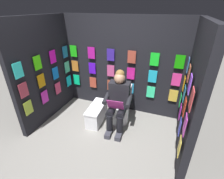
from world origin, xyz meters
TOP-DOWN VIEW (x-y plane):
  - ground_plane at (0.00, 0.00)m, footprint 30.00×30.00m
  - display_wall_back at (0.00, -1.67)m, footprint 2.76×0.14m
  - display_wall_left at (-1.38, -0.81)m, footprint 0.14×1.62m
  - display_wall_right at (1.38, -0.81)m, footprint 0.14×1.62m
  - toilet at (-0.15, -1.16)m, footprint 0.43×0.57m
  - person_reading at (-0.17, -0.94)m, footprint 0.55×0.71m
  - comic_longbox_near at (0.30, -0.93)m, footprint 0.34×0.72m

SIDE VIEW (x-z plane):
  - ground_plane at x=0.00m, z-range 0.00..0.00m
  - comic_longbox_near at x=0.30m, z-range 0.00..0.37m
  - toilet at x=-0.15m, z-range -0.06..0.71m
  - person_reading at x=-0.17m, z-range 0.00..1.20m
  - display_wall_left at x=-1.38m, z-range 0.00..2.10m
  - display_wall_right at x=1.38m, z-range 0.00..2.10m
  - display_wall_back at x=0.00m, z-range 0.00..2.10m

